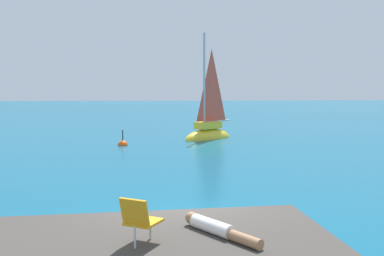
# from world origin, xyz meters

# --- Properties ---
(ground_plane) EXTENTS (160.00, 160.00, 0.00)m
(ground_plane) POSITION_xyz_m (0.00, 0.00, 0.00)
(ground_plane) COLOR #0F5675
(boulder_seaward) EXTENTS (0.98, 0.97, 0.55)m
(boulder_seaward) POSITION_xyz_m (0.17, -0.44, 0.00)
(boulder_seaward) COLOR #3B3532
(boulder_seaward) RESTS_ON ground
(boulder_inland) EXTENTS (1.41, 1.42, 0.73)m
(boulder_inland) POSITION_xyz_m (-3.02, -0.58, 0.00)
(boulder_inland) COLOR #393937
(boulder_inland) RESTS_ON ground
(sailboat_near) EXTENTS (3.63, 3.35, 7.03)m
(sailboat_near) POSITION_xyz_m (2.28, 17.49, 0.38)
(sailboat_near) COLOR yellow
(sailboat_near) RESTS_ON ground
(person_sunbather) EXTENTS (1.17, 1.49, 0.25)m
(person_sunbather) POSITION_xyz_m (0.47, -2.46, 0.91)
(person_sunbather) COLOR white
(person_sunbather) RESTS_ON shore_ledge
(beach_chair) EXTENTS (0.71, 0.75, 0.80)m
(beach_chair) POSITION_xyz_m (-0.82, -2.87, 1.24)
(beach_chair) COLOR orange
(beach_chair) RESTS_ON shore_ledge
(marker_buoy) EXTENTS (0.56, 0.56, 1.13)m
(marker_buoy) POSITION_xyz_m (-2.68, 14.73, 0.01)
(marker_buoy) COLOR #EA5114
(marker_buoy) RESTS_ON ground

